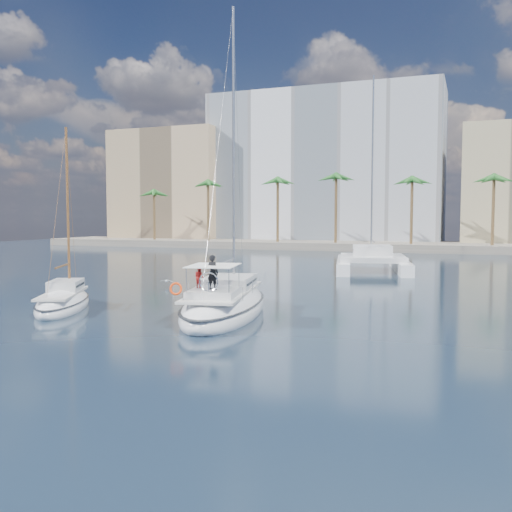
% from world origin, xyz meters
% --- Properties ---
extents(ground, '(160.00, 160.00, 0.00)m').
position_xyz_m(ground, '(0.00, 0.00, 0.00)').
color(ground, black).
rests_on(ground, ground).
extents(quay, '(120.00, 14.00, 1.20)m').
position_xyz_m(quay, '(0.00, 61.00, 0.60)').
color(quay, gray).
rests_on(quay, ground).
extents(building_modern, '(42.00, 16.00, 28.00)m').
position_xyz_m(building_modern, '(-12.00, 73.00, 14.00)').
color(building_modern, white).
rests_on(building_modern, ground).
extents(building_tan_left, '(22.00, 14.00, 22.00)m').
position_xyz_m(building_tan_left, '(-42.00, 69.00, 11.00)').
color(building_tan_left, tan).
rests_on(building_tan_left, ground).
extents(palm_left, '(3.60, 3.60, 12.30)m').
position_xyz_m(palm_left, '(-34.00, 57.00, 10.28)').
color(palm_left, brown).
rests_on(palm_left, ground).
extents(palm_centre, '(3.60, 3.60, 12.30)m').
position_xyz_m(palm_centre, '(0.00, 57.00, 10.28)').
color(palm_centre, brown).
rests_on(palm_centre, ground).
extents(main_sloop, '(6.34, 12.81, 18.22)m').
position_xyz_m(main_sloop, '(1.21, -3.60, 0.55)').
color(main_sloop, white).
rests_on(main_sloop, ground).
extents(small_sloop, '(5.65, 8.17, 11.31)m').
position_xyz_m(small_sloop, '(-8.30, -5.23, 0.42)').
color(small_sloop, white).
rests_on(small_sloop, ground).
extents(catamaran, '(9.38, 14.63, 19.55)m').
position_xyz_m(catamaran, '(4.54, 24.83, 1.18)').
color(catamaran, white).
rests_on(catamaran, ground).
extents(seagull, '(1.05, 0.45, 0.19)m').
position_xyz_m(seagull, '(-8.19, 6.53, 0.40)').
color(seagull, silver).
rests_on(seagull, ground).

